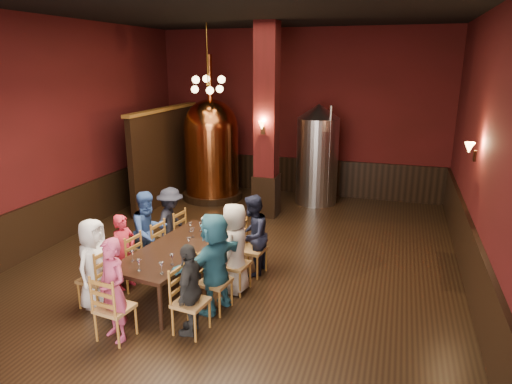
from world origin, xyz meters
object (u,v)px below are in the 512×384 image
(person_2, at_px, (149,232))
(rose_vase, at_px, (206,221))
(person_0, at_px, (94,264))
(dining_table, at_px, (179,250))
(steel_vessel, at_px, (317,154))
(copper_kettle, at_px, (212,148))
(person_1, at_px, (124,252))

(person_2, height_order, rose_vase, person_2)
(person_0, bearing_deg, person_2, -5.02)
(dining_table, distance_m, steel_vessel, 5.62)
(steel_vessel, height_order, rose_vase, steel_vessel)
(dining_table, distance_m, copper_kettle, 5.25)
(person_0, distance_m, steel_vessel, 6.74)
(person_1, height_order, steel_vessel, steel_vessel)
(copper_kettle, bearing_deg, steel_vessel, 9.40)
(person_2, height_order, copper_kettle, copper_kettle)
(dining_table, height_order, person_0, person_0)
(person_0, distance_m, person_1, 0.67)
(person_2, bearing_deg, copper_kettle, 33.72)
(dining_table, xyz_separation_m, copper_kettle, (-1.51, 4.98, 0.70))
(copper_kettle, bearing_deg, person_2, -81.11)
(person_2, bearing_deg, person_1, -162.29)
(person_1, height_order, person_2, person_2)
(dining_table, bearing_deg, person_0, -130.36)
(person_1, relative_size, copper_kettle, 0.33)
(person_2, bearing_deg, person_0, -162.29)
(steel_vessel, bearing_deg, rose_vase, -103.18)
(dining_table, height_order, person_1, person_1)
(dining_table, xyz_separation_m, person_0, (-0.97, -0.89, 0.02))
(steel_vessel, bearing_deg, person_2, -112.48)
(person_1, bearing_deg, steel_vessel, -7.55)
(person_1, distance_m, copper_kettle, 5.29)
(person_2, relative_size, rose_vase, 4.78)
(dining_table, relative_size, steel_vessel, 0.96)
(dining_table, bearing_deg, copper_kettle, 114.03)
(copper_kettle, bearing_deg, person_0, -84.68)
(dining_table, distance_m, person_0, 1.31)
(dining_table, bearing_deg, person_2, 158.78)
(person_1, distance_m, person_2, 0.67)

